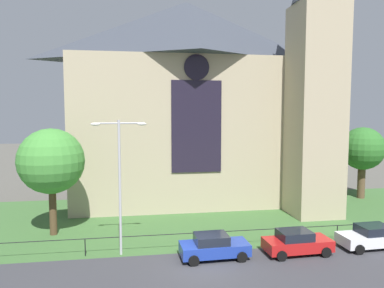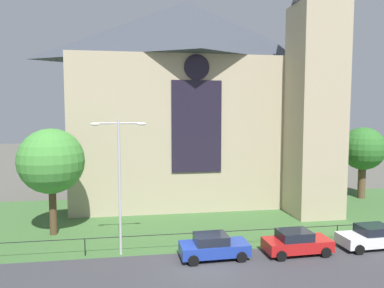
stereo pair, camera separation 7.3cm
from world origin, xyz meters
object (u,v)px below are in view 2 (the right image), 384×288
Objects in this scene: streetlamp_near at (119,170)px; tree_left_near at (51,161)px; parked_car_red at (296,242)px; parked_car_white at (371,237)px; parked_car_blue at (213,246)px; tree_right_far at (363,149)px; church_building at (195,99)px.

tree_left_near is at bearing 137.23° from streetlamp_near.
parked_car_white is (5.34, 0.20, 0.00)m from parked_car_red.
tree_left_near is 13.16m from parked_car_blue.
parked_car_blue is (-18.64, -13.05, -4.39)m from tree_right_far.
church_building reaches higher than tree_right_far.
tree_right_far is 23.17m from parked_car_blue.
tree_left_near is at bearing 156.67° from parked_car_red.
streetlamp_near is 1.99× the size of parked_car_blue.
church_building is 16.04m from tree_left_near.
parked_car_blue is 1.00× the size of parked_car_red.
parked_car_blue is 5.35m from parked_car_red.
streetlamp_near reaches higher than parked_car_blue.
parked_car_red is 1.00× the size of parked_car_white.
tree_right_far is 19.23m from parked_car_red.
church_building reaches higher than streetlamp_near.
parked_car_red is (3.92, -15.62, -9.53)m from church_building.
parked_car_blue and parked_car_red have the same top height.
tree_left_near is 17.82m from parked_car_red.
streetlamp_near is (5.02, -4.64, -0.03)m from tree_left_near.
parked_car_red is (-13.29, -13.18, -4.39)m from tree_right_far.
tree_left_near is at bearing -142.30° from church_building.
parked_car_blue is (10.67, -6.14, -4.66)m from tree_left_near.
tree_right_far is 1.74× the size of parked_car_blue.
streetlamp_near is at bearing -116.84° from church_building.
tree_right_far is 0.95× the size of tree_left_near.
tree_right_far is at bearing 13.27° from tree_left_near.
church_building reaches higher than parked_car_red.
church_building is at bearing 102.13° from parked_car_red.
parked_car_blue is at bearing 176.68° from parked_car_red.
tree_right_far is 26.90m from streetlamp_near.
church_building is 18.24m from parked_car_blue.
streetlamp_near is 12.04m from parked_car_red.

